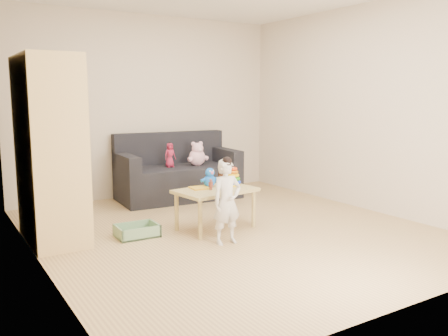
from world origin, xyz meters
TOP-DOWN VIEW (x-y plane):
  - room at (0.00, 0.00)m, footprint 4.50×4.50m
  - wardrobe at (-1.73, 0.67)m, footprint 0.51×1.03m
  - sofa at (0.21, 1.74)m, footprint 1.72×0.94m
  - play_table at (-0.13, 0.14)m, footprint 0.91×0.64m
  - storage_bin at (-0.98, 0.32)m, footprint 0.43×0.33m
  - toddler at (-0.30, -0.37)m, footprint 0.31×0.22m
  - pink_bear at (0.47, 1.66)m, footprint 0.26×0.23m
  - doll at (0.07, 1.71)m, footprint 0.18×0.13m
  - ring_stacker at (0.14, 0.20)m, footprint 0.19×0.19m
  - brown_bottle at (0.04, 0.30)m, footprint 0.07×0.07m
  - blue_plush at (-0.12, 0.28)m, footprint 0.18×0.15m
  - wooden_figure at (-0.20, 0.11)m, footprint 0.06×0.05m
  - yellow_book at (-0.26, 0.25)m, footprint 0.21×0.21m

SIDE VIEW (x-z plane):
  - storage_bin at x=-0.98m, z-range 0.00..0.13m
  - play_table at x=-0.13m, z-range 0.00..0.45m
  - sofa at x=0.21m, z-range 0.00..0.47m
  - toddler at x=-0.30m, z-range 0.00..0.82m
  - yellow_book at x=-0.26m, z-range 0.45..0.46m
  - wooden_figure at x=-0.20m, z-range 0.45..0.57m
  - ring_stacker at x=0.14m, z-range 0.42..0.64m
  - brown_bottle at x=0.04m, z-range 0.43..0.64m
  - blue_plush at x=-0.12m, z-range 0.45..0.67m
  - pink_bear at x=0.47m, z-range 0.47..0.76m
  - doll at x=0.07m, z-range 0.47..0.80m
  - wardrobe at x=-1.73m, z-range 0.00..1.85m
  - room at x=0.00m, z-range -0.95..3.55m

